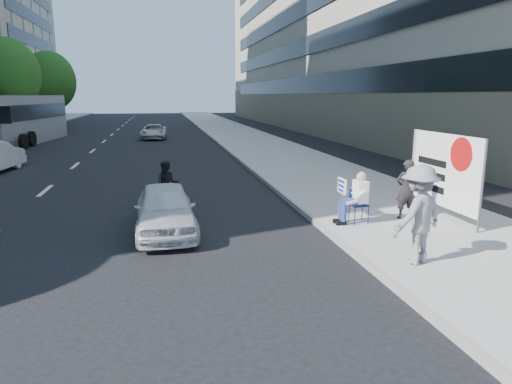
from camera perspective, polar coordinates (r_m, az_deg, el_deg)
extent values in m
plane|color=black|center=(9.88, 3.04, -7.61)|extent=(160.00, 160.00, 0.00)
cube|color=#99968F|center=(29.87, 0.68, 5.78)|extent=(5.00, 120.00, 0.15)
cube|color=gray|center=(45.85, 14.29, 20.05)|extent=(14.00, 70.00, 20.00)
cylinder|color=#382616|center=(40.64, -28.20, 8.03)|extent=(0.30, 0.30, 2.97)
ellipsoid|color=#194813|center=(40.63, -28.68, 12.81)|extent=(4.80, 4.80, 5.52)
cylinder|color=#382616|center=(54.22, -24.09, 8.87)|extent=(0.30, 0.30, 2.62)
ellipsoid|color=#194813|center=(54.21, -24.41, 12.53)|extent=(5.40, 5.40, 6.21)
cylinder|color=navy|center=(11.57, 12.25, -3.00)|extent=(0.02, 0.02, 0.45)
cylinder|color=navy|center=(11.71, 13.86, -2.88)|extent=(0.02, 0.02, 0.45)
cylinder|color=navy|center=(11.88, 11.55, -2.56)|extent=(0.02, 0.02, 0.45)
cylinder|color=navy|center=(12.03, 13.13, -2.46)|extent=(0.02, 0.02, 0.45)
cube|color=navy|center=(11.74, 12.75, -1.59)|extent=(0.40, 0.40, 0.03)
cube|color=navy|center=(11.87, 12.41, -0.51)|extent=(0.40, 0.02, 0.40)
cylinder|color=navy|center=(11.54, 11.98, -1.35)|extent=(0.44, 0.17, 0.17)
cylinder|color=navy|center=(11.51, 10.92, -2.52)|extent=(0.14, 0.14, 0.46)
cube|color=black|center=(11.56, 10.60, -3.84)|extent=(0.26, 0.11, 0.10)
cylinder|color=navy|center=(11.72, 11.59, -1.13)|extent=(0.44, 0.17, 0.17)
cylinder|color=navy|center=(11.69, 10.55, -2.28)|extent=(0.14, 0.14, 0.46)
cube|color=black|center=(11.74, 10.23, -3.58)|extent=(0.26, 0.11, 0.10)
cube|color=white|center=(11.67, 12.92, 0.06)|extent=(0.26, 0.42, 0.56)
sphere|color=tan|center=(11.60, 13.00, 1.85)|extent=(0.23, 0.23, 0.23)
ellipsoid|color=gray|center=(11.61, 13.10, 2.00)|extent=(0.22, 0.24, 0.19)
ellipsoid|color=gray|center=(11.58, 12.63, 1.50)|extent=(0.10, 0.14, 0.13)
cylinder|color=white|center=(11.42, 12.86, -0.36)|extent=(0.30, 0.10, 0.25)
cylinder|color=tan|center=(11.38, 11.90, -1.29)|extent=(0.29, 0.09, 0.14)
cylinder|color=white|center=(11.87, 12.10, 0.40)|extent=(0.26, 0.20, 0.32)
cylinder|color=tan|center=(11.97, 11.24, 0.03)|extent=(0.30, 0.21, 0.18)
cube|color=white|center=(12.05, 10.68, 0.77)|extent=(0.03, 0.55, 0.40)
imported|color=gray|center=(9.15, 19.63, -2.70)|extent=(1.41, 1.13, 1.91)
imported|color=black|center=(12.42, 18.25, 0.31)|extent=(0.59, 0.41, 1.55)
cylinder|color=#4C4C4C|center=(11.72, 26.42, 0.59)|extent=(0.06, 0.06, 2.20)
cylinder|color=#4C4C4C|center=(14.16, 19.00, 2.97)|extent=(0.06, 0.06, 2.20)
cube|color=white|center=(12.88, 22.34, 2.55)|extent=(0.04, 3.00, 1.90)
cylinder|color=#A50C0C|center=(12.23, 24.25, 4.31)|extent=(0.01, 0.84, 0.84)
cube|color=black|center=(13.25, 21.10, 3.55)|extent=(0.01, 1.30, 0.18)
cube|color=black|center=(13.31, 20.99, 2.06)|extent=(0.01, 1.30, 0.18)
cube|color=black|center=(13.37, 20.88, 0.58)|extent=(0.01, 1.30, 0.18)
imported|color=silver|center=(11.33, -11.28, -2.10)|extent=(1.48, 3.54, 1.20)
imported|color=silver|center=(36.31, -12.64, 7.38)|extent=(2.07, 4.14, 1.12)
cylinder|color=black|center=(13.31, -10.92, -1.22)|extent=(0.19, 0.65, 0.64)
cylinder|color=black|center=(14.67, -11.03, 0.01)|extent=(0.19, 0.65, 0.64)
cube|color=black|center=(13.94, -11.01, 0.35)|extent=(0.38, 1.22, 0.35)
imported|color=black|center=(13.81, -11.03, 0.92)|extent=(0.75, 0.61, 1.42)
cube|color=gray|center=(36.26, -27.34, 8.06)|extent=(3.80, 12.20, 3.30)
cube|color=black|center=(36.60, -29.36, 8.75)|extent=(1.32, 11.44, 1.00)
cube|color=black|center=(35.93, -25.46, 9.09)|extent=(1.32, 11.44, 1.00)
cylinder|color=black|center=(31.68, -27.08, 5.61)|extent=(0.36, 1.02, 1.00)
cylinder|color=black|center=(33.61, -26.20, 5.98)|extent=(0.36, 1.02, 1.00)
cylinder|color=black|center=(40.03, -27.61, 6.63)|extent=(0.36, 1.02, 1.00)
cylinder|color=black|center=(39.43, -24.10, 6.88)|extent=(0.36, 1.02, 1.00)
cylinder|color=black|center=(41.47, -27.06, 6.82)|extent=(0.36, 1.02, 1.00)
cylinder|color=black|center=(40.89, -23.66, 7.07)|extent=(0.36, 1.02, 1.00)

